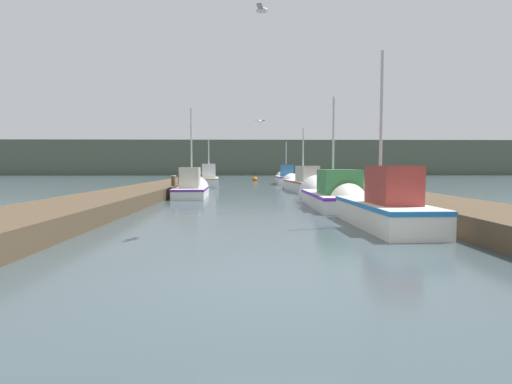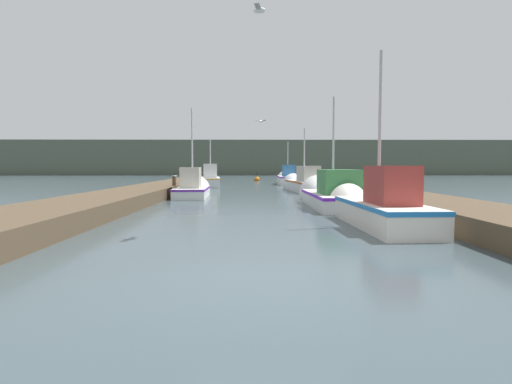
# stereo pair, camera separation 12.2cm
# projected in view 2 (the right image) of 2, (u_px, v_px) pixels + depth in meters

# --- Properties ---
(ground_plane) EXTENTS (200.00, 200.00, 0.00)m
(ground_plane) POSITION_uv_depth(u_px,v_px,m) (268.00, 278.00, 5.51)
(ground_plane) COLOR #38474C
(dock_left) EXTENTS (2.59, 40.00, 0.52)m
(dock_left) POSITION_uv_depth(u_px,v_px,m) (155.00, 190.00, 21.39)
(dock_left) COLOR #4C3D2B
(dock_left) RESTS_ON ground_plane
(dock_right) EXTENTS (2.59, 40.00, 0.52)m
(dock_right) POSITION_uv_depth(u_px,v_px,m) (356.00, 190.00, 21.52)
(dock_right) COLOR #4C3D2B
(dock_right) RESTS_ON ground_plane
(distant_shore_ridge) EXTENTS (120.00, 16.00, 5.89)m
(distant_shore_ridge) POSITION_uv_depth(u_px,v_px,m) (253.00, 158.00, 73.99)
(distant_shore_ridge) COLOR #4C5647
(distant_shore_ridge) RESTS_ON ground_plane
(fishing_boat_0) EXTENTS (1.53, 5.37, 4.80)m
(fishing_boat_0) POSITION_uv_depth(u_px,v_px,m) (375.00, 206.00, 10.62)
(fishing_boat_0) COLOR silver
(fishing_boat_0) RESTS_ON ground_plane
(fishing_boat_1) EXTENTS (1.87, 6.10, 4.72)m
(fishing_boat_1) POSITION_uv_depth(u_px,v_px,m) (330.00, 195.00, 15.72)
(fishing_boat_1) COLOR silver
(fishing_boat_1) RESTS_ON ground_plane
(fishing_boat_2) EXTENTS (1.64, 4.56, 4.84)m
(fishing_boat_2) POSITION_uv_depth(u_px,v_px,m) (193.00, 189.00, 20.13)
(fishing_boat_2) COLOR silver
(fishing_boat_2) RESTS_ON ground_plane
(fishing_boat_3) EXTENTS (2.10, 6.38, 4.22)m
(fishing_boat_3) POSITION_uv_depth(u_px,v_px,m) (303.00, 183.00, 24.53)
(fishing_boat_3) COLOR silver
(fishing_boat_3) RESTS_ON ground_plane
(fishing_boat_4) EXTENTS (1.87, 5.74, 3.88)m
(fishing_boat_4) POSITION_uv_depth(u_px,v_px,m) (210.00, 179.00, 30.26)
(fishing_boat_4) COLOR silver
(fishing_boat_4) RESTS_ON ground_plane
(fishing_boat_5) EXTENTS (1.68, 5.74, 4.00)m
(fishing_boat_5) POSITION_uv_depth(u_px,v_px,m) (288.00, 178.00, 34.16)
(fishing_boat_5) COLOR silver
(fishing_boat_5) RESTS_ON ground_plane
(mooring_piling_0) EXTENTS (0.24, 0.24, 1.32)m
(mooring_piling_0) POSITION_uv_depth(u_px,v_px,m) (312.00, 178.00, 29.35)
(mooring_piling_0) COLOR #473523
(mooring_piling_0) RESTS_ON ground_plane
(mooring_piling_1) EXTENTS (0.36, 0.36, 1.33)m
(mooring_piling_1) POSITION_uv_depth(u_px,v_px,m) (182.00, 181.00, 23.37)
(mooring_piling_1) COLOR #473523
(mooring_piling_1) RESTS_ON ground_plane
(mooring_piling_2) EXTENTS (0.35, 0.35, 1.01)m
(mooring_piling_2) POSITION_uv_depth(u_px,v_px,m) (205.00, 179.00, 32.05)
(mooring_piling_2) COLOR #473523
(mooring_piling_2) RESTS_ON ground_plane
(mooring_piling_3) EXTENTS (0.24, 0.24, 1.06)m
(mooring_piling_3) POSITION_uv_depth(u_px,v_px,m) (174.00, 186.00, 20.52)
(mooring_piling_3) COLOR #473523
(mooring_piling_3) RESTS_ON ground_plane
(channel_buoy) EXTENTS (0.57, 0.57, 1.07)m
(channel_buoy) POSITION_uv_depth(u_px,v_px,m) (257.00, 179.00, 41.28)
(channel_buoy) COLOR #BF6513
(channel_buoy) RESTS_ON ground_plane
(seagull_lead) EXTENTS (0.31, 0.56, 0.12)m
(seagull_lead) POSITION_uv_depth(u_px,v_px,m) (259.00, 10.00, 9.04)
(seagull_lead) COLOR white
(seagull_1) EXTENTS (0.52, 0.40, 0.12)m
(seagull_1) POSITION_uv_depth(u_px,v_px,m) (261.00, 121.00, 19.07)
(seagull_1) COLOR white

